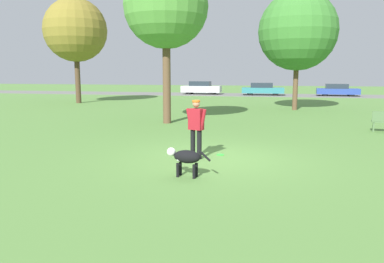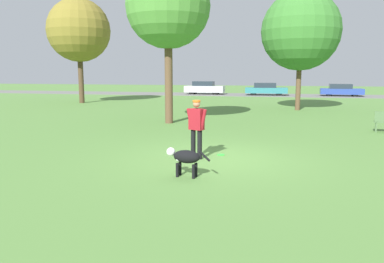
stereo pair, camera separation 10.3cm
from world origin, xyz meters
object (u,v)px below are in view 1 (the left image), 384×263
tree_near_left (166,6)px  tree_mid_center (298,31)px  frisbee (220,155)px  parked_car_silver (201,88)px  tree_far_left (75,30)px  person (196,125)px  dog (185,157)px  parked_car_blue (337,90)px  parked_car_teal (263,89)px

tree_near_left → tree_mid_center: tree_mid_center is taller
frisbee → parked_car_silver: parked_car_silver is taller
tree_far_left → parked_car_silver: (7.04, 13.88, -4.83)m
person → dog: size_ratio=1.53×
tree_near_left → dog: bearing=-71.2°
tree_mid_center → parked_car_blue: bearing=72.7°
parked_car_teal → parked_car_blue: parked_car_teal is taller
parked_car_silver → parked_car_teal: bearing=-3.0°
parked_car_silver → frisbee: bearing=-77.8°
tree_far_left → tree_mid_center: 16.38m
dog → person: bearing=-78.7°
frisbee → tree_mid_center: (2.72, 14.14, 4.87)m
parked_car_blue → tree_near_left: bearing=-112.4°
person → tree_near_left: bearing=134.3°
dog → parked_car_teal: size_ratio=0.24×
tree_far_left → frisbee: bearing=-50.2°
dog → parked_car_teal: (0.64, 32.15, 0.20)m
tree_mid_center → parked_car_blue: tree_mid_center is taller
frisbee → tree_mid_center: tree_mid_center is taller
tree_mid_center → dog: bearing=-100.9°
frisbee → tree_near_left: tree_near_left is taller
tree_far_left → tree_mid_center: size_ratio=1.09×
dog → tree_near_left: size_ratio=0.15×
parked_car_teal → parked_car_blue: bearing=0.0°
dog → tree_far_left: 23.31m
tree_far_left → parked_car_teal: bearing=44.6°
tree_near_left → tree_far_left: bearing=135.6°
tree_near_left → parked_car_silver: tree_near_left is taller
tree_mid_center → parked_car_blue: 17.11m
frisbee → parked_car_teal: bearing=89.7°
person → parked_car_silver: size_ratio=0.38×
parked_car_silver → parked_car_blue: 14.13m
person → tree_mid_center: bearing=99.3°
tree_near_left → parked_car_blue: bearing=64.9°
tree_far_left → tree_mid_center: (16.24, -2.06, -0.65)m
tree_near_left → parked_car_silver: 24.40m
dog → tree_near_left: 10.43m
frisbee → tree_far_left: tree_far_left is taller
tree_far_left → parked_car_blue: (21.17, 13.76, -4.92)m
tree_mid_center → parked_car_teal: bearing=99.3°
frisbee → tree_mid_center: size_ratio=0.03×
parked_car_blue → person: bearing=-102.3°
dog → frisbee: (0.46, 2.42, -0.44)m
parked_car_teal → tree_mid_center: bearing=-82.6°
dog → frisbee: 2.51m
tree_near_left → parked_car_teal: (3.62, 23.41, -4.65)m
person → tree_near_left: 8.65m
person → frisbee: person is taller
tree_near_left → parked_car_blue: size_ratio=1.73×
person → frisbee: 1.26m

